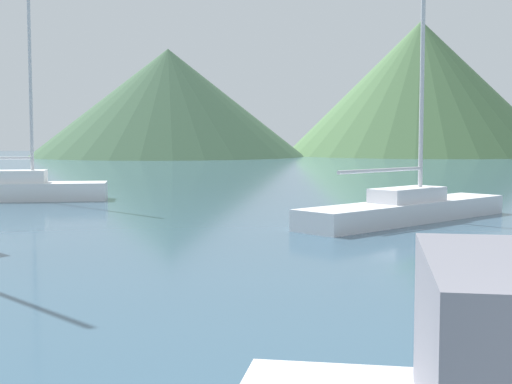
{
  "coord_description": "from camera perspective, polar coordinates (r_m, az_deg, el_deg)",
  "views": [
    {
      "loc": [
        -1.7,
        -0.33,
        2.33
      ],
      "look_at": [
        0.38,
        14.0,
        1.2
      ],
      "focal_mm": 50.0,
      "sensor_mm": 36.0,
      "label": 1
    }
  ],
  "objects": [
    {
      "name": "hill_east",
      "position": [
        92.29,
        13.0,
        8.09
      ],
      "size": [
        33.77,
        33.77,
        16.69
      ],
      "color": "#476B42",
      "rests_on": "ground_plane"
    },
    {
      "name": "sailboat_outer",
      "position": [
        27.29,
        -18.37,
        0.32
      ],
      "size": [
        6.19,
        1.56,
        8.63
      ],
      "rotation": [
        0.0,
        0.0,
        0.01
      ],
      "color": "white",
      "rests_on": "ground_plane"
    },
    {
      "name": "sailboat_middle",
      "position": [
        20.0,
        12.04,
        -1.08
      ],
      "size": [
        7.23,
        5.58,
        10.1
      ],
      "rotation": [
        0.0,
        0.0,
        0.6
      ],
      "color": "silver",
      "rests_on": "ground_plane"
    },
    {
      "name": "hill_central",
      "position": [
        84.96,
        -7.03,
        7.1
      ],
      "size": [
        32.09,
        32.09,
        12.56
      ],
      "color": "#38563D",
      "rests_on": "ground_plane"
    }
  ]
}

